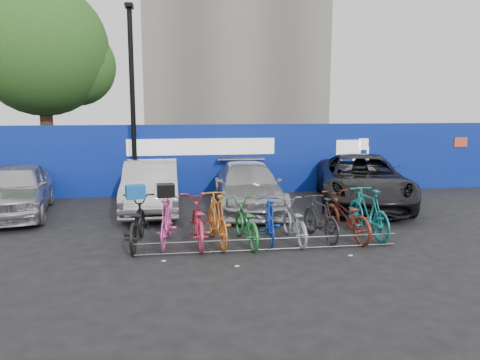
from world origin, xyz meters
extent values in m
plane|color=black|center=(0.00, 0.00, 0.00)|extent=(100.00, 100.00, 0.00)
cube|color=navy|center=(0.00, 6.00, 1.20)|extent=(22.00, 0.15, 2.40)
cube|color=white|center=(-1.00, 5.90, 1.65)|extent=(5.00, 0.02, 0.55)
cube|color=white|center=(4.20, 5.90, 1.55)|extent=(1.20, 0.02, 0.90)
cube|color=#E24A27|center=(8.50, 5.90, 1.70)|extent=(0.50, 0.02, 0.35)
cylinder|color=#382314|center=(-7.00, 10.00, 2.00)|extent=(0.50, 0.50, 4.00)
sphere|color=#23571B|center=(-7.00, 10.00, 5.20)|extent=(5.20, 5.20, 5.20)
sphere|color=#23571B|center=(-5.80, 10.30, 4.60)|extent=(3.20, 3.20, 3.20)
cylinder|color=black|center=(-3.20, 5.40, 3.00)|extent=(0.16, 0.16, 6.00)
cube|color=black|center=(-3.20, 5.40, 6.05)|extent=(0.25, 0.50, 0.12)
cylinder|color=#595B60|center=(0.00, -0.60, 0.28)|extent=(5.60, 0.03, 0.03)
cylinder|color=#595B60|center=(0.00, -0.60, 0.05)|extent=(5.60, 0.03, 0.03)
cylinder|color=#595B60|center=(-2.60, -0.60, 0.14)|extent=(0.03, 0.03, 0.28)
cylinder|color=#595B60|center=(-1.30, -0.60, 0.14)|extent=(0.03, 0.03, 0.28)
cylinder|color=#595B60|center=(0.00, -0.60, 0.14)|extent=(0.03, 0.03, 0.28)
cylinder|color=#595B60|center=(1.30, -0.60, 0.14)|extent=(0.03, 0.03, 0.28)
cylinder|color=#595B60|center=(2.60, -0.60, 0.14)|extent=(0.03, 0.03, 0.28)
imported|color=#B6B7BC|center=(-6.33, 3.62, 0.74)|extent=(2.37, 4.54, 1.47)
imported|color=#BBBABF|center=(-2.63, 3.72, 0.72)|extent=(1.56, 4.37, 1.43)
imported|color=#A1A1A6|center=(0.21, 3.52, 0.67)|extent=(2.08, 4.69, 1.34)
imported|color=black|center=(3.76, 3.59, 0.76)|extent=(3.86, 5.97, 1.53)
imported|color=black|center=(-2.79, 0.21, 0.53)|extent=(0.81, 2.06, 1.07)
imported|color=#D04598|center=(-2.15, 0.20, 0.54)|extent=(0.70, 1.85, 1.09)
imported|color=#C92C49|center=(-1.46, 0.16, 0.53)|extent=(0.75, 2.04, 1.06)
imported|color=orange|center=(-1.04, 0.06, 0.59)|extent=(0.76, 2.00, 1.18)
imported|color=#237B34|center=(-0.41, 0.02, 0.49)|extent=(0.85, 1.94, 0.99)
imported|color=#12329D|center=(0.16, 0.16, 0.50)|extent=(0.64, 1.70, 1.00)
imported|color=#999BA0|center=(0.69, 0.05, 0.47)|extent=(0.68, 1.81, 0.94)
imported|color=#262729|center=(1.34, 0.12, 0.51)|extent=(0.76, 1.76, 1.03)
imported|color=maroon|center=(1.94, 0.13, 0.52)|extent=(1.05, 2.09, 1.05)
imported|color=#127C7F|center=(2.51, 0.19, 0.58)|extent=(0.72, 1.99, 1.17)
cube|color=#0F56AA|center=(-2.79, 0.21, 1.21)|extent=(0.46, 0.38, 0.29)
cube|color=black|center=(-2.15, 0.20, 1.22)|extent=(0.40, 0.37, 0.28)
camera|label=1|loc=(-1.97, -9.91, 3.08)|focal=35.00mm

